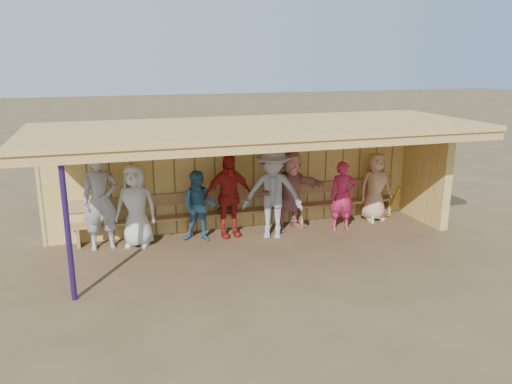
% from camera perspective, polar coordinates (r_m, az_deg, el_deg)
% --- Properties ---
extents(ground, '(90.00, 90.00, 0.00)m').
position_cam_1_polar(ground, '(10.39, 0.58, -6.08)').
color(ground, brown).
rests_on(ground, ground).
extents(player_a, '(0.76, 0.54, 1.99)m').
position_cam_1_polar(player_a, '(10.41, -17.34, -1.00)').
color(player_a, '#939098').
rests_on(player_a, ground).
extents(player_b, '(0.98, 0.83, 1.71)m').
position_cam_1_polar(player_b, '(10.39, -13.57, -1.53)').
color(player_b, silver).
rests_on(player_b, ground).
extents(player_c, '(0.88, 0.79, 1.51)m').
position_cam_1_polar(player_c, '(10.48, -6.52, -1.63)').
color(player_c, '#2F6383').
rests_on(player_c, ground).
extents(player_d, '(1.09, 0.53, 1.81)m').
position_cam_1_polar(player_d, '(10.67, -3.19, -0.44)').
color(player_d, '#AD1E1B').
rests_on(player_d, ground).
extents(player_e, '(1.47, 1.19, 1.98)m').
position_cam_1_polar(player_e, '(10.55, 1.92, -0.09)').
color(player_e, gray).
rests_on(player_e, ground).
extents(player_f, '(1.78, 0.99, 1.83)m').
position_cam_1_polar(player_f, '(11.12, 3.92, 0.25)').
color(player_f, '#BC746A').
rests_on(player_f, ground).
extents(player_g, '(0.65, 0.51, 1.56)m').
position_cam_1_polar(player_g, '(11.25, 9.87, -0.48)').
color(player_g, '#C31F4F').
rests_on(player_g, ground).
extents(player_h, '(0.80, 0.53, 1.63)m').
position_cam_1_polar(player_h, '(12.10, 13.51, 0.59)').
color(player_h, tan).
rests_on(player_h, ground).
extents(dugout_structure, '(8.80, 3.20, 2.50)m').
position_cam_1_polar(dugout_structure, '(10.67, 1.46, 3.96)').
color(dugout_structure, tan).
rests_on(dugout_structure, ground).
extents(bench, '(7.60, 0.34, 0.93)m').
position_cam_1_polar(bench, '(11.23, -1.16, -1.61)').
color(bench, tan).
rests_on(bench, ground).
extents(dugout_equipment, '(6.26, 0.62, 0.80)m').
position_cam_1_polar(dugout_equipment, '(11.05, -2.51, -2.11)').
color(dugout_equipment, gold).
rests_on(dugout_equipment, ground).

